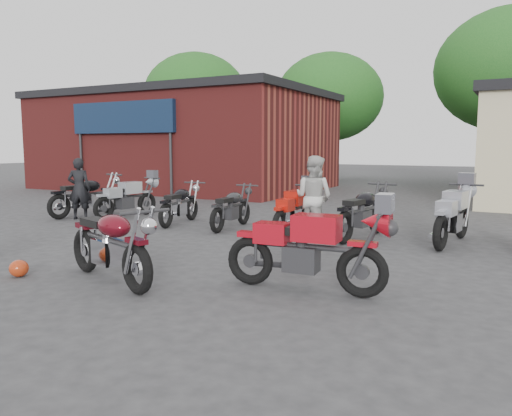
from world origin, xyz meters
The scene contains 17 objects.
ground centered at (0.00, 0.00, 0.00)m, with size 90.00×90.00×0.00m, color #2F2F32.
brick_building centered at (-9.00, 14.00, 2.00)m, with size 12.00×8.00×4.00m, color maroon.
tree_0 centered at (-14.00, 22.00, 4.10)m, with size 6.56×6.56×8.20m, color #114115, non-canonical shape.
tree_1 centered at (-5.00, 22.00, 3.70)m, with size 5.92×5.92×7.40m, color #114115, non-canonical shape.
tree_2 centered at (4.00, 22.00, 4.40)m, with size 7.04×7.04×8.80m, color #114115, non-canonical shape.
vintage_motorcycle centered at (-0.28, 0.24, 0.63)m, with size 2.16×0.71×1.25m, color #510A13, non-canonical shape.
sportbike centered at (2.30, 1.16, 0.62)m, with size 2.14×0.71×1.24m, color red, non-canonical shape.
helmet centered at (-1.73, -0.16, 0.13)m, with size 0.28×0.28×0.25m, color #A53011.
person_dark centered at (-5.47, 4.44, 0.81)m, with size 0.59×0.39×1.61m, color black.
person_light centered at (0.95, 4.78, 0.86)m, with size 0.84×0.65×1.72m, color #B8B7B3.
row_bike_0 centered at (-5.78, 4.94, 0.62)m, with size 2.13×0.70×1.24m, color black, non-canonical shape.
row_bike_1 centered at (-4.61, 5.28, 0.57)m, with size 1.97×0.65×1.14m, color #9CA0AA, non-canonical shape.
row_bike_2 centered at (-2.67, 5.03, 0.54)m, with size 1.88×0.62×1.09m, color black, non-canonical shape.
row_bike_3 centered at (-1.19, 5.05, 0.54)m, with size 1.85×0.61×1.07m, color black, non-canonical shape.
row_bike_4 centered at (0.39, 5.03, 0.57)m, with size 1.96×0.65×1.14m, color red, non-canonical shape.
row_bike_5 centered at (1.86, 5.25, 0.61)m, with size 2.10×0.69×1.22m, color black, non-canonical shape.
row_bike_6 centered at (3.59, 5.50, 0.63)m, with size 2.16×0.71×1.25m, color #979AA5, non-canonical shape.
Camera 1 is at (4.75, -4.83, 1.93)m, focal length 35.00 mm.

